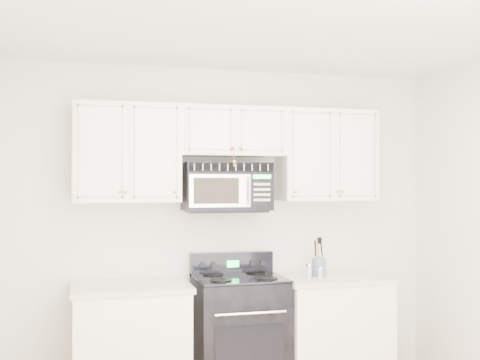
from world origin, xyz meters
name	(u,v)px	position (x,y,z in m)	size (l,w,h in m)	color
room	(302,250)	(0.00, 0.00, 1.30)	(3.51, 3.51, 2.61)	olive
base_cabinet_left	(131,351)	(-0.80, 1.44, 0.43)	(0.86, 0.65, 0.92)	white
base_cabinet_right	(331,337)	(0.80, 1.44, 0.43)	(0.86, 0.65, 0.92)	white
range	(239,335)	(0.04, 1.46, 0.48)	(0.68, 0.63, 1.10)	black
upper_cabinets	(231,150)	(0.00, 1.58, 1.93)	(2.44, 0.37, 0.75)	white
microwave	(227,186)	(-0.04, 1.57, 1.64)	(0.68, 0.39, 0.38)	black
utensil_crock	(319,266)	(0.69, 1.43, 1.00)	(0.11, 0.11, 0.31)	#4E5675
shaker_salt	(309,271)	(0.59, 1.38, 0.97)	(0.05, 0.05, 0.11)	#AFAFBF
shaker_pepper	(320,272)	(0.66, 1.34, 0.97)	(0.04, 0.04, 0.09)	#AFAFBF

